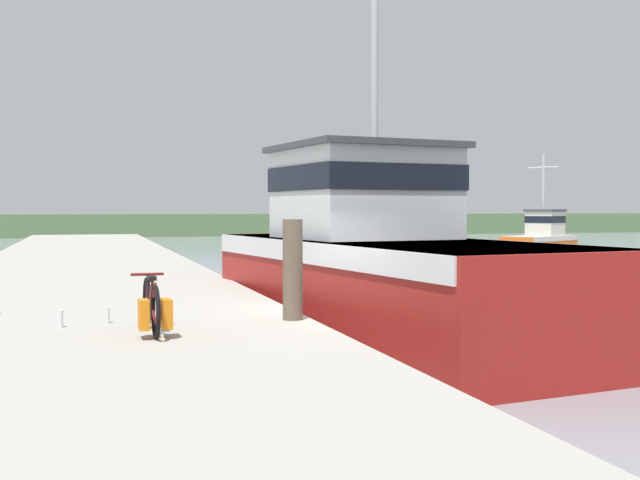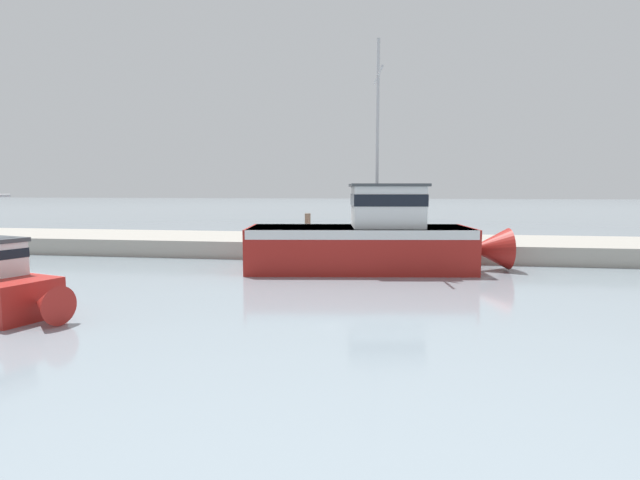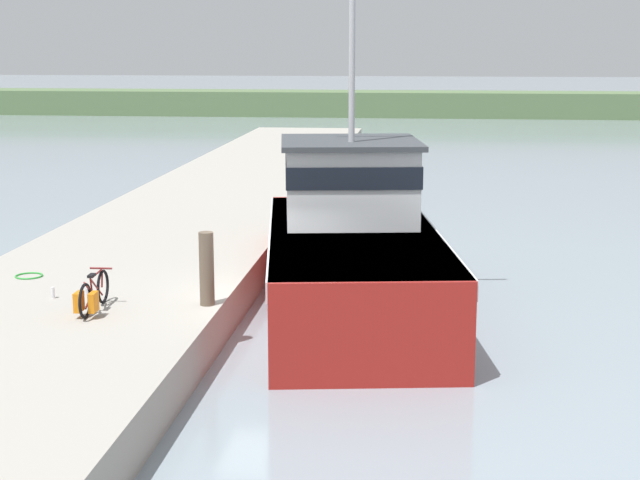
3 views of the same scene
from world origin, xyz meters
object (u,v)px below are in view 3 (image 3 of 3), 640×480
Objects in this scene: bicycle_touring at (92,295)px; water_bottle_by_bike at (87,291)px; mooring_post at (207,269)px; water_bottle_on_curb at (53,293)px; fishing_boat_main at (351,246)px.

water_bottle_by_bike is at bearing 112.50° from bicycle_touring.
water_bottle_by_bike is (-2.58, 0.39, -0.62)m from mooring_post.
bicycle_touring is 1.21× the size of mooring_post.
bicycle_touring is at bearing -40.08° from water_bottle_on_curb.
water_bottle_on_curb is at bearing -159.91° from fishing_boat_main.
fishing_boat_main reaches higher than water_bottle_by_bike.
mooring_post is at bearing 20.00° from bicycle_touring.
fishing_boat_main reaches higher than bicycle_touring.
water_bottle_on_curb is (-3.20, 0.16, -0.61)m from mooring_post.
mooring_post reaches higher than water_bottle_on_curb.
bicycle_touring is 1.32m from water_bottle_by_bike.
water_bottle_on_curb is at bearing 138.62° from bicycle_touring.
bicycle_touring is at bearing -146.88° from fishing_boat_main.
water_bottle_on_curb is at bearing -160.21° from water_bottle_by_bike.
water_bottle_on_curb is at bearing 177.08° from mooring_post.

